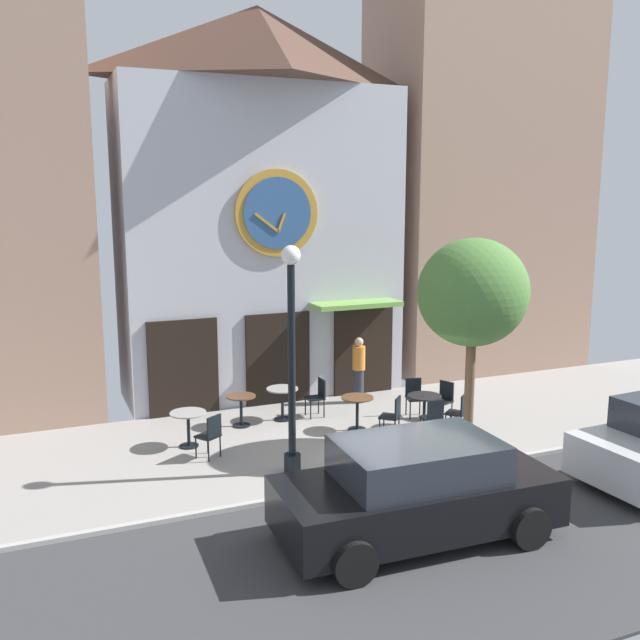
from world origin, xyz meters
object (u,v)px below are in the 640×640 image
Objects in this scene: cafe_chair_corner at (393,413)px; cafe_chair_near_tree at (318,394)px; cafe_table_center_right at (357,406)px; street_lamp at (292,360)px; cafe_table_rightmost at (424,404)px; parked_car_black at (417,490)px; cafe_table_center at (241,405)px; cafe_chair_facing_wall at (444,397)px; cafe_chair_right_end at (459,410)px; cafe_chair_mid_row at (433,416)px; cafe_chair_facing_street at (414,394)px; pedestrian_orange at (359,369)px; cafe_table_near_curb at (282,397)px; cafe_chair_curbside at (211,433)px; street_tree at (473,293)px; cafe_table_leftmost at (188,422)px.

cafe_chair_corner is 2.19m from cafe_chair_near_tree.
cafe_chair_near_tree reaches higher than cafe_table_center_right.
street_lamp is 5.62× the size of cafe_table_rightmost.
street_lamp is 0.99× the size of parked_car_black.
parked_car_black reaches higher than cafe_table_center.
cafe_chair_facing_wall is at bearing -2.79° from cafe_table_center_right.
cafe_chair_right_end is (1.97, -1.07, -0.02)m from cafe_table_center_right.
cafe_chair_corner is (2.70, 0.98, -1.65)m from street_lamp.
cafe_chair_facing_street is (0.45, 1.56, 0.00)m from cafe_chair_mid_row.
parked_car_black is at bearing -114.21° from cafe_chair_corner.
cafe_table_center_right is 1.00× the size of cafe_table_rightmost.
cafe_chair_mid_row is 3.10m from pedestrian_orange.
cafe_chair_mid_row is at bearing 54.81° from parked_car_black.
cafe_chair_facing_street is 0.21× the size of parked_car_black.
cafe_chair_corner is at bearing -48.30° from cafe_table_near_curb.
street_lamp is 4.78× the size of cafe_chair_corner.
cafe_table_center_right reaches higher than cafe_table_center.
parked_car_black is (2.11, -4.39, 0.23)m from cafe_chair_curbside.
parked_car_black is (-2.94, -2.91, -2.48)m from street_tree.
cafe_table_rightmost is at bearing -156.24° from cafe_chair_facing_wall.
cafe_table_leftmost is 0.84× the size of cafe_chair_right_end.
cafe_table_center is 4.88m from cafe_chair_right_end.
cafe_chair_mid_row and cafe_chair_facing_street have the same top height.
cafe_chair_facing_wall is (4.37, 1.59, -1.65)m from street_lamp.
cafe_chair_mid_row is at bearing -9.36° from cafe_chair_curbside.
street_tree is 2.84m from cafe_chair_mid_row.
street_lamp is 5.63× the size of cafe_table_center_right.
cafe_chair_curbside is 1.00× the size of cafe_chair_facing_street.
cafe_chair_curbside is at bearing 173.02° from cafe_chair_right_end.
parked_car_black is (-0.02, -6.12, 0.21)m from cafe_table_near_curb.
cafe_chair_facing_wall is (5.62, 0.30, 0.00)m from cafe_chair_curbside.
street_tree is 2.61× the size of pedestrian_orange.
cafe_table_center is 0.80× the size of cafe_chair_curbside.
cafe_chair_facing_street is (3.99, -0.88, 0.03)m from cafe_table_center.
cafe_table_leftmost is 0.98× the size of cafe_table_rightmost.
cafe_chair_facing_wall is 0.21× the size of parked_car_black.
cafe_table_center is at bearing 151.44° from cafe_chair_right_end.
cafe_chair_corner is at bearing -99.50° from pedestrian_orange.
parked_car_black is (-3.29, -3.73, 0.23)m from cafe_chair_right_end.
cafe_chair_near_tree is at bearing 138.29° from cafe_table_rightmost.
cafe_table_leftmost is 0.84× the size of cafe_chair_corner.
cafe_table_center is (-3.94, 3.16, -2.75)m from street_tree.
cafe_chair_near_tree is at bearing 157.35° from cafe_chair_facing_street.
cafe_table_center_right is at bearing -167.20° from cafe_chair_facing_street.
cafe_table_center_right is (-1.63, 1.89, -2.70)m from street_tree.
street_tree is at bearing -56.97° from cafe_chair_near_tree.
cafe_table_near_curb is 0.17× the size of parked_car_black.
parked_car_black is at bearing -125.19° from cafe_chair_mid_row.
cafe_chair_corner reaches higher than cafe_table_rightmost.
cafe_chair_facing_wall is at bearing 19.85° from cafe_chair_corner.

